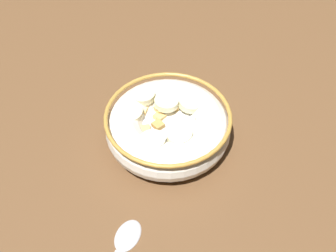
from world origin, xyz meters
The scene contains 3 objects.
ground_plane centered at (0.00, 0.00, -1.00)cm, with size 104.17×104.17×2.00cm, color brown.
cereal_bowl centered at (0.04, 0.03, 2.97)cm, with size 17.89×17.89×5.59cm.
spoon centered at (-13.24, 12.35, 0.34)cm, with size 11.65×12.43×0.80cm.
Camera 1 is at (-35.61, 16.34, 47.48)cm, focal length 44.51 mm.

